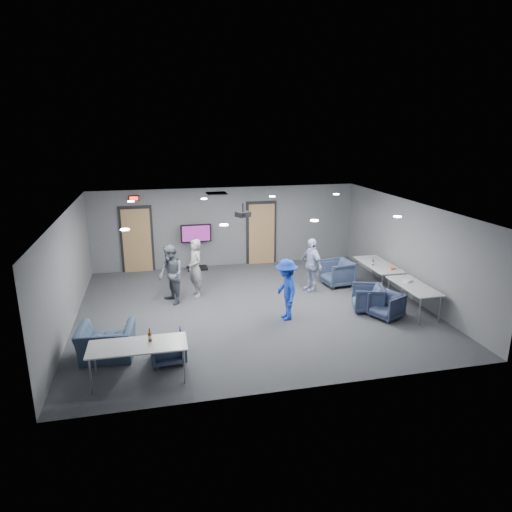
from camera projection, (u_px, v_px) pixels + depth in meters
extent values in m
plane|color=#383C40|center=(252.00, 308.00, 12.17)|extent=(9.00, 9.00, 0.00)
plane|color=silver|center=(252.00, 208.00, 11.42)|extent=(9.00, 9.00, 0.00)
cube|color=slate|center=(227.00, 227.00, 15.54)|extent=(9.00, 0.02, 2.70)
cube|color=slate|center=(301.00, 322.00, 8.05)|extent=(9.00, 0.02, 2.70)
cube|color=slate|center=(68.00, 271.00, 10.83)|extent=(0.02, 8.00, 2.70)
cube|color=slate|center=(409.00, 249.00, 12.76)|extent=(0.02, 8.00, 2.70)
cube|color=black|center=(137.00, 240.00, 14.95)|extent=(1.06, 0.06, 2.24)
cube|color=#9E774C|center=(137.00, 241.00, 14.92)|extent=(0.90, 0.05, 2.10)
cylinder|color=#9A9DA3|center=(148.00, 242.00, 14.96)|extent=(0.04, 0.10, 0.04)
cube|color=black|center=(261.00, 233.00, 15.85)|extent=(1.06, 0.06, 2.24)
cube|color=#9E774C|center=(262.00, 234.00, 15.82)|extent=(0.90, 0.05, 2.10)
cylinder|color=#9A9DA3|center=(272.00, 235.00, 15.86)|extent=(0.04, 0.10, 0.04)
cube|color=black|center=(134.00, 198.00, 14.54)|extent=(0.32, 0.06, 0.16)
cube|color=#FF0C0C|center=(134.00, 198.00, 14.50)|extent=(0.26, 0.02, 0.11)
cube|color=black|center=(216.00, 193.00, 13.94)|extent=(0.60, 0.60, 0.03)
cylinder|color=white|center=(125.00, 230.00, 9.10)|extent=(0.18, 0.18, 0.02)
cylinder|color=white|center=(131.00, 201.00, 12.47)|extent=(0.18, 0.18, 0.02)
cylinder|color=white|center=(224.00, 225.00, 9.53)|extent=(0.18, 0.18, 0.02)
cylinder|color=white|center=(204.00, 199.00, 12.90)|extent=(0.18, 0.18, 0.02)
cylinder|color=white|center=(314.00, 221.00, 9.96)|extent=(0.18, 0.18, 0.02)
cylinder|color=white|center=(272.00, 196.00, 13.33)|extent=(0.18, 0.18, 0.02)
cylinder|color=white|center=(397.00, 217.00, 10.39)|extent=(0.18, 0.18, 0.02)
cylinder|color=white|center=(336.00, 194.00, 13.76)|extent=(0.18, 0.18, 0.02)
imported|color=#969997|center=(195.00, 268.00, 12.81)|extent=(0.56, 0.69, 1.65)
imported|color=#505661|center=(171.00, 275.00, 12.27)|extent=(0.87, 0.97, 1.63)
imported|color=#B3BDE6|center=(311.00, 265.00, 13.24)|extent=(0.64, 1.00, 1.57)
imported|color=#1C3BBB|center=(286.00, 290.00, 11.28)|extent=(0.59, 1.01, 1.55)
imported|color=#394662|center=(337.00, 273.00, 13.80)|extent=(0.93, 0.91, 0.77)
imported|color=#323D57|center=(368.00, 298.00, 11.90)|extent=(0.95, 0.94, 0.69)
imported|color=#313955|center=(386.00, 305.00, 11.47)|extent=(0.94, 0.93, 0.65)
imported|color=#3B4867|center=(168.00, 347.00, 9.34)|extent=(0.74, 0.76, 0.64)
imported|color=#3B4D66|center=(107.00, 342.00, 9.44)|extent=(1.20, 1.07, 0.72)
cube|color=#B0B2B4|center=(379.00, 265.00, 13.50)|extent=(0.78, 1.87, 0.03)
cylinder|color=#9A9DA3|center=(356.00, 269.00, 14.34)|extent=(0.04, 0.04, 0.70)
cylinder|color=#9A9DA3|center=(382.00, 287.00, 12.74)|extent=(0.04, 0.04, 0.70)
cylinder|color=#9A9DA3|center=(374.00, 267.00, 14.47)|extent=(0.04, 0.04, 0.70)
cylinder|color=#9A9DA3|center=(402.00, 285.00, 12.87)|extent=(0.04, 0.04, 0.70)
cube|color=#B0B2B4|center=(414.00, 286.00, 11.72)|extent=(0.70, 1.69, 0.03)
cylinder|color=#9A9DA3|center=(388.00, 290.00, 12.48)|extent=(0.04, 0.04, 0.70)
cylinder|color=#9A9DA3|center=(420.00, 311.00, 11.05)|extent=(0.04, 0.04, 0.70)
cylinder|color=#9A9DA3|center=(406.00, 288.00, 12.60)|extent=(0.04, 0.04, 0.70)
cylinder|color=#9A9DA3|center=(439.00, 309.00, 11.16)|extent=(0.04, 0.04, 0.70)
cube|color=#B0B2B4|center=(138.00, 345.00, 8.55)|extent=(1.84, 0.78, 0.03)
cylinder|color=#9A9DA3|center=(182.00, 351.00, 9.10)|extent=(0.04, 0.04, 0.70)
cylinder|color=#9A9DA3|center=(95.00, 360.00, 8.76)|extent=(0.04, 0.04, 0.70)
cylinder|color=#9A9DA3|center=(184.00, 366.00, 8.54)|extent=(0.04, 0.04, 0.70)
cylinder|color=#9A9DA3|center=(91.00, 376.00, 8.19)|extent=(0.04, 0.04, 0.70)
cylinder|color=#602E10|center=(150.00, 337.00, 8.65)|extent=(0.07, 0.07, 0.19)
cylinder|color=#602E10|center=(149.00, 330.00, 8.62)|extent=(0.03, 0.03, 0.08)
cylinder|color=beige|center=(150.00, 337.00, 8.65)|extent=(0.07, 0.07, 0.06)
cylinder|color=#602E10|center=(373.00, 263.00, 13.36)|extent=(0.06, 0.06, 0.16)
cylinder|color=#602E10|center=(373.00, 259.00, 13.33)|extent=(0.02, 0.02, 0.07)
cylinder|color=beige|center=(373.00, 263.00, 13.36)|extent=(0.06, 0.06, 0.05)
cube|color=orange|center=(392.00, 268.00, 13.02)|extent=(0.24, 0.20, 0.05)
cube|color=silver|center=(408.00, 281.00, 11.96)|extent=(0.28, 0.24, 0.05)
cube|color=black|center=(197.00, 268.00, 15.44)|extent=(0.67, 0.48, 0.06)
cylinder|color=black|center=(197.00, 251.00, 15.28)|extent=(0.06, 0.06, 1.15)
cube|color=black|center=(196.00, 233.00, 15.11)|extent=(1.01, 0.07, 0.59)
cube|color=#6C1869|center=(196.00, 234.00, 15.06)|extent=(0.91, 0.01, 0.52)
cylinder|color=black|center=(243.00, 208.00, 12.14)|extent=(0.04, 0.04, 0.22)
cube|color=black|center=(243.00, 214.00, 12.19)|extent=(0.43, 0.40, 0.14)
cylinder|color=black|center=(244.00, 215.00, 12.05)|extent=(0.08, 0.06, 0.08)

